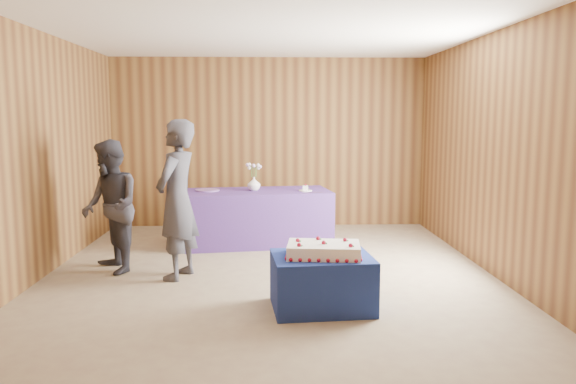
{
  "coord_description": "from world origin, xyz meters",
  "views": [
    {
      "loc": [
        -0.01,
        -6.05,
        1.76
      ],
      "look_at": [
        0.21,
        0.1,
        0.94
      ],
      "focal_mm": 35.0,
      "sensor_mm": 36.0,
      "label": 1
    }
  ],
  "objects_px": {
    "sheet_cake": "(324,250)",
    "vase": "(254,184)",
    "cake_table": "(322,282)",
    "guest_left": "(177,200)",
    "serving_table": "(257,217)",
    "guest_right": "(110,207)"
  },
  "relations": [
    {
      "from": "cake_table",
      "to": "guest_right",
      "type": "relative_size",
      "value": 0.59
    },
    {
      "from": "vase",
      "to": "guest_left",
      "type": "xyz_separation_m",
      "value": [
        -0.79,
        -1.67,
        0.03
      ]
    },
    {
      "from": "serving_table",
      "to": "guest_right",
      "type": "relative_size",
      "value": 1.32
    },
    {
      "from": "cake_table",
      "to": "sheet_cake",
      "type": "height_order",
      "value": "sheet_cake"
    },
    {
      "from": "serving_table",
      "to": "guest_right",
      "type": "bearing_deg",
      "value": -146.99
    },
    {
      "from": "vase",
      "to": "guest_left",
      "type": "height_order",
      "value": "guest_left"
    },
    {
      "from": "cake_table",
      "to": "vase",
      "type": "bearing_deg",
      "value": 99.24
    },
    {
      "from": "serving_table",
      "to": "guest_left",
      "type": "xyz_separation_m",
      "value": [
        -0.84,
        -1.64,
        0.49
      ]
    },
    {
      "from": "sheet_cake",
      "to": "vase",
      "type": "height_order",
      "value": "vase"
    },
    {
      "from": "sheet_cake",
      "to": "guest_right",
      "type": "bearing_deg",
      "value": 155.79
    },
    {
      "from": "sheet_cake",
      "to": "guest_right",
      "type": "xyz_separation_m",
      "value": [
        -2.28,
        1.34,
        0.2
      ]
    },
    {
      "from": "serving_table",
      "to": "guest_right",
      "type": "height_order",
      "value": "guest_right"
    },
    {
      "from": "cake_table",
      "to": "guest_left",
      "type": "height_order",
      "value": "guest_left"
    },
    {
      "from": "cake_table",
      "to": "serving_table",
      "type": "height_order",
      "value": "serving_table"
    },
    {
      "from": "serving_table",
      "to": "sheet_cake",
      "type": "bearing_deg",
      "value": -84.01
    },
    {
      "from": "serving_table",
      "to": "guest_right",
      "type": "xyz_separation_m",
      "value": [
        -1.63,
        -1.39,
        0.38
      ]
    },
    {
      "from": "guest_left",
      "to": "serving_table",
      "type": "bearing_deg",
      "value": 170.85
    },
    {
      "from": "serving_table",
      "to": "guest_left",
      "type": "height_order",
      "value": "guest_left"
    },
    {
      "from": "vase",
      "to": "guest_right",
      "type": "xyz_separation_m",
      "value": [
        -1.58,
        -1.41,
        -0.09
      ]
    },
    {
      "from": "cake_table",
      "to": "sheet_cake",
      "type": "bearing_deg",
      "value": -71.66
    },
    {
      "from": "cake_table",
      "to": "guest_left",
      "type": "bearing_deg",
      "value": 139.51
    },
    {
      "from": "cake_table",
      "to": "serving_table",
      "type": "xyz_separation_m",
      "value": [
        -0.65,
        2.7,
        0.12
      ]
    }
  ]
}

